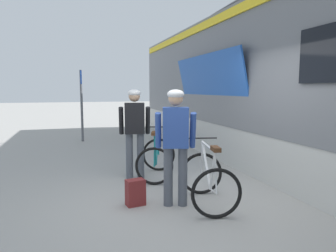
# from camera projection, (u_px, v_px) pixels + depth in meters

# --- Properties ---
(ground_plane) EXTENTS (80.00, 80.00, 0.00)m
(ground_plane) POSITION_uv_depth(u_px,v_px,m) (197.00, 203.00, 4.86)
(ground_plane) COLOR #A09E99
(cyclist_near_in_dark) EXTENTS (0.65, 0.38, 1.76)m
(cyclist_near_in_dark) POSITION_uv_depth(u_px,v_px,m) (135.00, 126.00, 6.10)
(cyclist_near_in_dark) COLOR #4C515B
(cyclist_near_in_dark) RESTS_ON ground
(cyclist_far_in_blue) EXTENTS (0.66, 0.42, 1.76)m
(cyclist_far_in_blue) POSITION_uv_depth(u_px,v_px,m) (176.00, 137.00, 4.65)
(cyclist_far_in_blue) COLOR #4C515B
(cyclist_far_in_blue) RESTS_ON ground
(bicycle_near_teal) EXTENTS (1.03, 1.25, 0.99)m
(bicycle_near_teal) POSITION_uv_depth(u_px,v_px,m) (157.00, 158.00, 6.23)
(bicycle_near_teal) COLOR black
(bicycle_near_teal) RESTS_ON ground
(bicycle_far_white) EXTENTS (0.91, 1.19, 0.99)m
(bicycle_far_white) POSITION_uv_depth(u_px,v_px,m) (208.00, 180.00, 4.72)
(bicycle_far_white) COLOR black
(bicycle_far_white) RESTS_ON ground
(backpack_on_platform) EXTENTS (0.31, 0.22, 0.40)m
(backpack_on_platform) POSITION_uv_depth(u_px,v_px,m) (135.00, 192.00, 4.75)
(backpack_on_platform) COLOR maroon
(backpack_on_platform) RESTS_ON ground
(platform_sign_post) EXTENTS (0.08, 0.70, 2.40)m
(platform_sign_post) POSITION_uv_depth(u_px,v_px,m) (81.00, 93.00, 10.44)
(platform_sign_post) COLOR #595B60
(platform_sign_post) RESTS_ON ground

